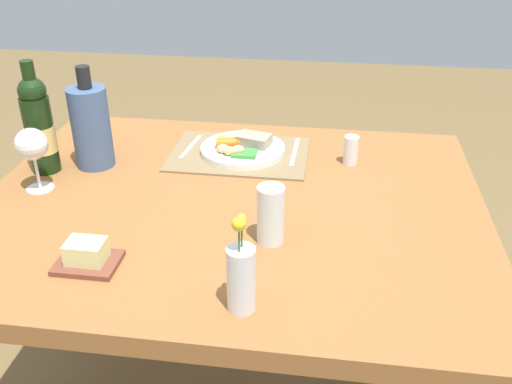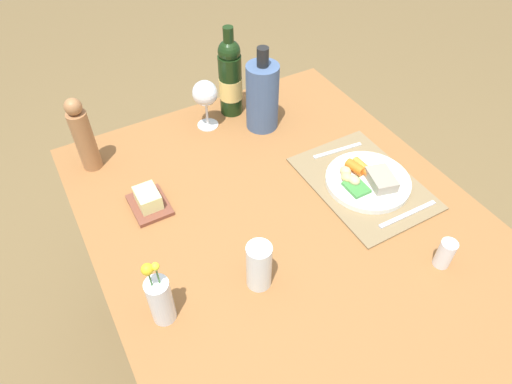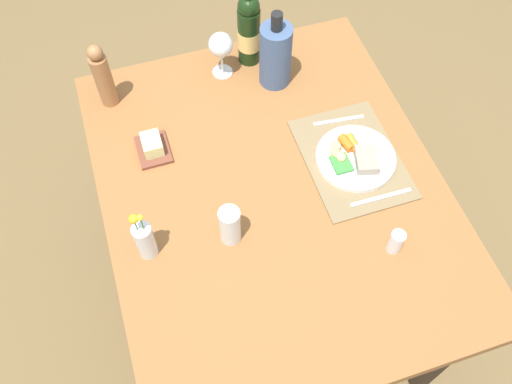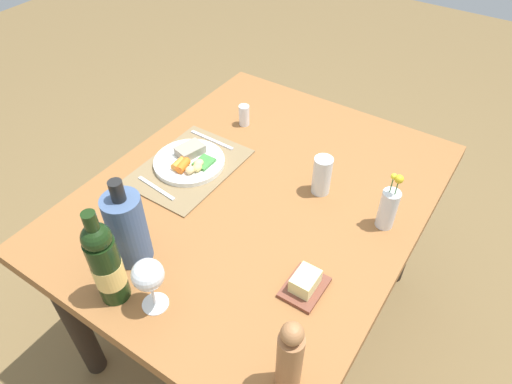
{
  "view_description": "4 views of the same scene",
  "coord_description": "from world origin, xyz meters",
  "px_view_note": "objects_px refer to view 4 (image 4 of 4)",
  "views": [
    {
      "loc": [
        -0.24,
        1.23,
        1.47
      ],
      "look_at": [
        -0.07,
        0.03,
        0.81
      ],
      "focal_mm": 39.71,
      "sensor_mm": 36.0,
      "label": 1
    },
    {
      "loc": [
        -0.65,
        0.48,
        1.71
      ],
      "look_at": [
        0.06,
        0.08,
        0.87
      ],
      "focal_mm": 31.74,
      "sensor_mm": 36.0,
      "label": 2
    },
    {
      "loc": [
        -0.84,
        0.33,
        2.19
      ],
      "look_at": [
        -0.03,
        0.06,
        0.82
      ],
      "focal_mm": 38.8,
      "sensor_mm": 36.0,
      "label": 3
    },
    {
      "loc": [
        0.92,
        0.61,
        1.81
      ],
      "look_at": [
        0.09,
        0.06,
        0.87
      ],
      "focal_mm": 32.18,
      "sensor_mm": 36.0,
      "label": 4
    }
  ],
  "objects_px": {
    "wine_bottle": "(106,263)",
    "knife": "(156,188)",
    "water_tumbler": "(322,177)",
    "salt_shaker": "(244,115)",
    "cooler_bottle": "(128,228)",
    "wine_glass": "(148,276)",
    "fork": "(212,140)",
    "pepper_mill": "(290,359)",
    "flower_vase": "(388,207)",
    "dining_table": "(257,215)",
    "dinner_plate": "(190,161)",
    "butter_dish": "(305,284)"
  },
  "relations": [
    {
      "from": "dinner_plate",
      "to": "water_tumbler",
      "type": "relative_size",
      "value": 1.82
    },
    {
      "from": "fork",
      "to": "knife",
      "type": "bearing_deg",
      "value": 2.68
    },
    {
      "from": "cooler_bottle",
      "to": "salt_shaker",
      "type": "distance_m",
      "value": 0.73
    },
    {
      "from": "dining_table",
      "to": "salt_shaker",
      "type": "relative_size",
      "value": 15.31
    },
    {
      "from": "fork",
      "to": "water_tumbler",
      "type": "height_order",
      "value": "water_tumbler"
    },
    {
      "from": "cooler_bottle",
      "to": "water_tumbler",
      "type": "relative_size",
      "value": 2.1
    },
    {
      "from": "salt_shaker",
      "to": "wine_glass",
      "type": "bearing_deg",
      "value": 18.63
    },
    {
      "from": "dining_table",
      "to": "wine_glass",
      "type": "bearing_deg",
      "value": 1.43
    },
    {
      "from": "water_tumbler",
      "to": "butter_dish",
      "type": "xyz_separation_m",
      "value": [
        0.37,
        0.15,
        -0.04
      ]
    },
    {
      "from": "knife",
      "to": "water_tumbler",
      "type": "distance_m",
      "value": 0.55
    },
    {
      "from": "knife",
      "to": "butter_dish",
      "type": "relative_size",
      "value": 1.32
    },
    {
      "from": "wine_glass",
      "to": "fork",
      "type": "bearing_deg",
      "value": -154.44
    },
    {
      "from": "flower_vase",
      "to": "water_tumbler",
      "type": "height_order",
      "value": "flower_vase"
    },
    {
      "from": "dinner_plate",
      "to": "wine_bottle",
      "type": "relative_size",
      "value": 0.8
    },
    {
      "from": "pepper_mill",
      "to": "fork",
      "type": "bearing_deg",
      "value": -131.99
    },
    {
      "from": "water_tumbler",
      "to": "pepper_mill",
      "type": "relative_size",
      "value": 0.56
    },
    {
      "from": "wine_bottle",
      "to": "pepper_mill",
      "type": "bearing_deg",
      "value": 95.07
    },
    {
      "from": "water_tumbler",
      "to": "pepper_mill",
      "type": "height_order",
      "value": "pepper_mill"
    },
    {
      "from": "cooler_bottle",
      "to": "salt_shaker",
      "type": "bearing_deg",
      "value": -171.22
    },
    {
      "from": "dining_table",
      "to": "cooler_bottle",
      "type": "xyz_separation_m",
      "value": [
        0.42,
        -0.15,
        0.22
      ]
    },
    {
      "from": "wine_bottle",
      "to": "knife",
      "type": "bearing_deg",
      "value": -152.37
    },
    {
      "from": "cooler_bottle",
      "to": "wine_glass",
      "type": "relative_size",
      "value": 1.68
    },
    {
      "from": "dining_table",
      "to": "cooler_bottle",
      "type": "distance_m",
      "value": 0.5
    },
    {
      "from": "cooler_bottle",
      "to": "flower_vase",
      "type": "relative_size",
      "value": 1.4
    },
    {
      "from": "dining_table",
      "to": "flower_vase",
      "type": "bearing_deg",
      "value": 103.3
    },
    {
      "from": "water_tumbler",
      "to": "pepper_mill",
      "type": "xyz_separation_m",
      "value": [
        0.62,
        0.24,
        0.06
      ]
    },
    {
      "from": "dining_table",
      "to": "wine_glass",
      "type": "relative_size",
      "value": 7.48
    },
    {
      "from": "flower_vase",
      "to": "fork",
      "type": "bearing_deg",
      "value": -93.51
    },
    {
      "from": "fork",
      "to": "butter_dish",
      "type": "height_order",
      "value": "butter_dish"
    },
    {
      "from": "fork",
      "to": "wine_bottle",
      "type": "xyz_separation_m",
      "value": [
        0.68,
        0.2,
        0.12
      ]
    },
    {
      "from": "salt_shaker",
      "to": "butter_dish",
      "type": "xyz_separation_m",
      "value": [
        0.55,
        0.58,
        -0.02
      ]
    },
    {
      "from": "butter_dish",
      "to": "wine_glass",
      "type": "relative_size",
      "value": 0.76
    },
    {
      "from": "knife",
      "to": "salt_shaker",
      "type": "distance_m",
      "value": 0.48
    },
    {
      "from": "water_tumbler",
      "to": "cooler_bottle",
      "type": "bearing_deg",
      "value": -30.55
    },
    {
      "from": "pepper_mill",
      "to": "flower_vase",
      "type": "bearing_deg",
      "value": -179.55
    },
    {
      "from": "dinner_plate",
      "to": "pepper_mill",
      "type": "xyz_separation_m",
      "value": [
        0.48,
        0.68,
        0.1
      ]
    },
    {
      "from": "cooler_bottle",
      "to": "wine_glass",
      "type": "bearing_deg",
      "value": 60.96
    },
    {
      "from": "flower_vase",
      "to": "salt_shaker",
      "type": "height_order",
      "value": "flower_vase"
    },
    {
      "from": "cooler_bottle",
      "to": "wine_bottle",
      "type": "height_order",
      "value": "wine_bottle"
    },
    {
      "from": "water_tumbler",
      "to": "salt_shaker",
      "type": "xyz_separation_m",
      "value": [
        -0.18,
        -0.43,
        -0.02
      ]
    },
    {
      "from": "dining_table",
      "to": "salt_shaker",
      "type": "bearing_deg",
      "value": -139.17
    },
    {
      "from": "fork",
      "to": "wine_glass",
      "type": "bearing_deg",
      "value": 26.75
    },
    {
      "from": "dining_table",
      "to": "butter_dish",
      "type": "xyz_separation_m",
      "value": [
        0.25,
        0.32,
        0.13
      ]
    },
    {
      "from": "dining_table",
      "to": "wine_glass",
      "type": "height_order",
      "value": "wine_glass"
    },
    {
      "from": "water_tumbler",
      "to": "wine_glass",
      "type": "height_order",
      "value": "wine_glass"
    },
    {
      "from": "fork",
      "to": "flower_vase",
      "type": "bearing_deg",
      "value": 87.68
    },
    {
      "from": "cooler_bottle",
      "to": "butter_dish",
      "type": "bearing_deg",
      "value": 110.08
    },
    {
      "from": "knife",
      "to": "pepper_mill",
      "type": "bearing_deg",
      "value": 71.45
    },
    {
      "from": "fork",
      "to": "cooler_bottle",
      "type": "relative_size",
      "value": 0.68
    },
    {
      "from": "cooler_bottle",
      "to": "wine_glass",
      "type": "xyz_separation_m",
      "value": [
        0.09,
        0.16,
        0.01
      ]
    }
  ]
}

